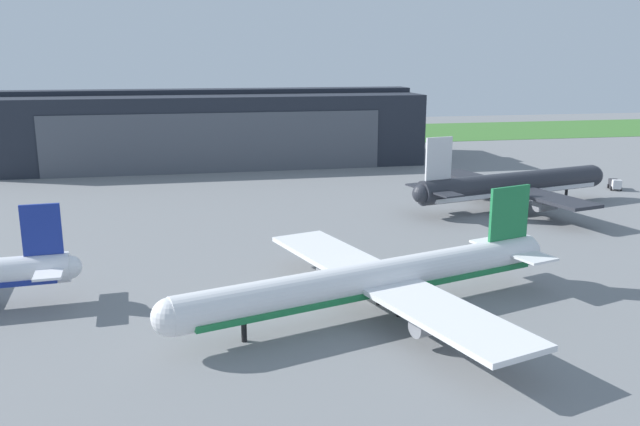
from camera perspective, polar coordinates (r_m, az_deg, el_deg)
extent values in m
plane|color=slate|center=(76.98, 5.25, -7.53)|extent=(440.00, 440.00, 0.00)
cube|color=#3E7531|center=(232.53, -6.32, 6.65)|extent=(440.00, 56.00, 0.08)
cube|color=#232833|center=(176.32, -9.34, 7.30)|extent=(105.89, 34.00, 17.92)
cube|color=#4C515B|center=(159.51, -9.04, 6.02)|extent=(80.47, 0.30, 14.34)
cube|color=#232833|center=(175.57, -9.46, 10.40)|extent=(105.89, 8.16, 1.20)
cylinder|color=#282B33|center=(126.22, 16.41, 2.43)|extent=(39.89, 13.72, 4.35)
sphere|color=#282B33|center=(140.19, 22.56, 3.01)|extent=(4.18, 4.18, 4.18)
sphere|color=#282B33|center=(114.06, 8.86, 1.68)|extent=(3.39, 3.39, 3.39)
cube|color=silver|center=(126.44, 16.38, 1.90)|extent=(36.79, 13.00, 0.76)
cube|color=silver|center=(114.83, 10.29, 4.68)|extent=(5.15, 1.62, 7.40)
cube|color=#282B33|center=(112.74, 10.80, 1.69)|extent=(4.94, 6.77, 0.28)
cube|color=#282B33|center=(117.93, 8.95, 2.28)|extent=(4.94, 6.77, 0.28)
cube|color=#282B33|center=(118.64, 19.30, 1.26)|extent=(10.42, 18.70, 0.56)
cube|color=#282B33|center=(133.33, 13.29, 2.95)|extent=(10.42, 18.70, 0.56)
cylinder|color=gray|center=(120.47, 19.05, 0.73)|extent=(4.58, 3.31, 2.39)
cylinder|color=gray|center=(133.02, 13.90, 2.24)|extent=(4.58, 3.31, 2.39)
cylinder|color=black|center=(136.16, 20.61, 1.46)|extent=(0.56, 0.56, 2.31)
cylinder|color=black|center=(124.17, 16.45, 0.68)|extent=(0.56, 0.56, 2.31)
cylinder|color=black|center=(127.51, 15.10, 1.10)|extent=(0.56, 0.56, 2.31)
sphere|color=white|center=(79.99, -20.92, -4.42)|extent=(2.66, 2.66, 2.66)
cube|color=navy|center=(79.06, -23.07, -1.34)|extent=(4.23, 0.73, 5.80)
cube|color=white|center=(82.56, -22.15, -3.73)|extent=(3.28, 4.99, 0.28)
cube|color=white|center=(77.64, -22.51, -4.83)|extent=(3.28, 4.99, 0.28)
cylinder|color=white|center=(71.74, 4.85, -5.69)|extent=(44.44, 16.71, 3.81)
sphere|color=white|center=(62.98, -12.89, -8.80)|extent=(3.66, 3.66, 3.66)
sphere|color=white|center=(85.73, 17.64, -3.07)|extent=(2.97, 2.97, 2.97)
cube|color=#1E7A42|center=(72.09, 4.83, -6.48)|extent=(40.99, 15.71, 0.67)
cube|color=#1E7A42|center=(81.93, 16.13, 0.00)|extent=(5.75, 2.08, 6.48)
cube|color=white|center=(85.71, 15.02, -2.63)|extent=(5.44, 6.29, 0.28)
cube|color=white|center=(81.84, 17.76, -3.59)|extent=(5.44, 6.29, 0.28)
cube|color=white|center=(81.34, 1.09, -3.66)|extent=(12.74, 21.35, 0.56)
cube|color=white|center=(64.07, 11.02, -8.77)|extent=(12.74, 21.35, 0.56)
cylinder|color=gray|center=(80.05, 1.16, -4.96)|extent=(4.07, 3.05, 2.10)
cylinder|color=gray|center=(65.27, 9.51, -9.56)|extent=(4.07, 3.05, 2.10)
cylinder|color=black|center=(66.20, -6.62, -10.20)|extent=(0.56, 0.56, 2.13)
cylinder|color=black|center=(75.26, 5.13, -7.17)|extent=(0.56, 0.56, 2.13)
cylinder|color=black|center=(72.19, 6.89, -8.13)|extent=(0.56, 0.56, 2.13)
cube|color=silver|center=(150.45, 24.40, 2.28)|extent=(2.09, 1.86, 1.86)
cube|color=#28282D|center=(152.51, 24.21, 2.38)|extent=(2.70, 3.38, 1.56)
cylinder|color=black|center=(150.57, 24.00, 1.97)|extent=(0.57, 0.91, 0.88)
cylinder|color=black|center=(151.04, 24.70, 1.93)|extent=(0.57, 0.91, 0.88)
cylinder|color=black|center=(153.01, 23.78, 2.16)|extent=(0.57, 0.91, 0.88)
cylinder|color=black|center=(153.47, 24.47, 2.12)|extent=(0.57, 0.91, 0.88)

